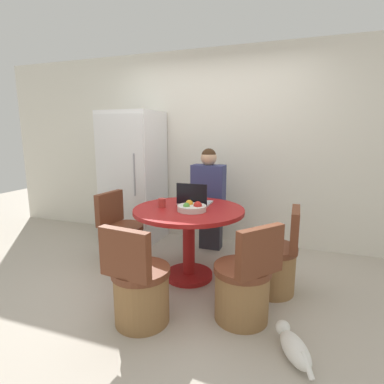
% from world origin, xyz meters
% --- Properties ---
extents(ground_plane, '(12.00, 12.00, 0.00)m').
position_xyz_m(ground_plane, '(0.00, 0.00, 0.00)').
color(ground_plane, '#B2A899').
extents(wall_back, '(7.00, 0.06, 2.60)m').
position_xyz_m(wall_back, '(0.00, 1.59, 1.30)').
color(wall_back, silver).
rests_on(wall_back, ground_plane).
extents(refrigerator, '(0.73, 0.72, 1.79)m').
position_xyz_m(refrigerator, '(-1.10, 1.19, 0.90)').
color(refrigerator, white).
rests_on(refrigerator, ground_plane).
extents(dining_table, '(1.13, 1.13, 0.75)m').
position_xyz_m(dining_table, '(0.03, 0.32, 0.56)').
color(dining_table, maroon).
rests_on(dining_table, ground_plane).
extents(chair_near_camera, '(0.46, 0.48, 0.83)m').
position_xyz_m(chair_near_camera, '(-0.07, -0.53, 0.28)').
color(chair_near_camera, olive).
rests_on(chair_near_camera, ground_plane).
extents(chair_right_side, '(0.46, 0.46, 0.83)m').
position_xyz_m(chair_right_side, '(0.89, 0.32, 0.28)').
color(chair_right_side, olive).
rests_on(chair_right_side, ground_plane).
extents(chair_near_right_corner, '(0.53, 0.53, 0.83)m').
position_xyz_m(chair_near_right_corner, '(0.70, -0.23, 0.28)').
color(chair_near_right_corner, olive).
rests_on(chair_near_right_corner, ground_plane).
extents(chair_left_side, '(0.47, 0.46, 0.83)m').
position_xyz_m(chair_left_side, '(-0.83, 0.41, 0.28)').
color(chair_left_side, olive).
rests_on(chair_left_side, ground_plane).
extents(person_seated, '(0.40, 0.37, 1.32)m').
position_xyz_m(person_seated, '(0.02, 1.11, 0.72)').
color(person_seated, '#2D2D38').
rests_on(person_seated, ground_plane).
extents(laptop, '(0.33, 0.26, 0.24)m').
position_xyz_m(laptop, '(0.03, 0.50, 0.80)').
color(laptop, '#B7B7BC').
rests_on(laptop, dining_table).
extents(fruit_bowl, '(0.28, 0.28, 0.10)m').
position_xyz_m(fruit_bowl, '(0.10, 0.23, 0.79)').
color(fruit_bowl, beige).
rests_on(fruit_bowl, dining_table).
extents(coffee_cup, '(0.08, 0.08, 0.09)m').
position_xyz_m(coffee_cup, '(-0.24, 0.27, 0.80)').
color(coffee_cup, '#B2332D').
rests_on(coffee_cup, dining_table).
extents(cat, '(0.29, 0.44, 0.16)m').
position_xyz_m(cat, '(1.09, -0.54, 0.08)').
color(cat, white).
rests_on(cat, ground_plane).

